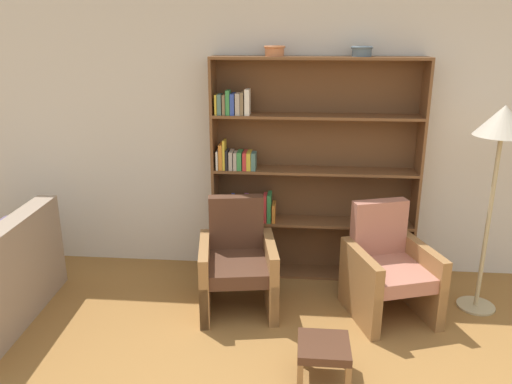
# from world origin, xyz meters

# --- Properties ---
(wall_back) EXTENTS (12.00, 0.06, 2.75)m
(wall_back) POSITION_xyz_m (0.00, 2.69, 1.38)
(wall_back) COLOR silver
(wall_back) RESTS_ON ground
(bookshelf) EXTENTS (1.92, 0.30, 2.10)m
(bookshelf) POSITION_xyz_m (-0.25, 2.52, 1.00)
(bookshelf) COLOR brown
(bookshelf) RESTS_ON ground
(bowl_sage) EXTENTS (0.19, 0.19, 0.09)m
(bowl_sage) POSITION_xyz_m (-0.47, 2.50, 2.15)
(bowl_sage) COLOR #C67547
(bowl_sage) RESTS_ON bookshelf
(bowl_brass) EXTENTS (0.19, 0.19, 0.09)m
(bowl_brass) POSITION_xyz_m (0.28, 2.50, 2.15)
(bowl_brass) COLOR slate
(bowl_brass) RESTS_ON bookshelf
(armchair_leather) EXTENTS (0.74, 0.77, 0.93)m
(armchair_leather) POSITION_xyz_m (-0.74, 1.83, 0.40)
(armchair_leather) COLOR olive
(armchair_leather) RESTS_ON ground
(armchair_cushioned) EXTENTS (0.82, 0.85, 0.93)m
(armchair_cushioned) POSITION_xyz_m (0.54, 1.83, 0.40)
(armchair_cushioned) COLOR olive
(armchair_cushioned) RESTS_ON ground
(floor_lamp) EXTENTS (0.44, 0.44, 1.76)m
(floor_lamp) POSITION_xyz_m (1.35, 1.97, 1.55)
(floor_lamp) COLOR tan
(floor_lamp) RESTS_ON ground
(footstool) EXTENTS (0.35, 0.35, 0.28)m
(footstool) POSITION_xyz_m (-0.03, 0.89, 0.23)
(footstool) COLOR olive
(footstool) RESTS_ON ground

